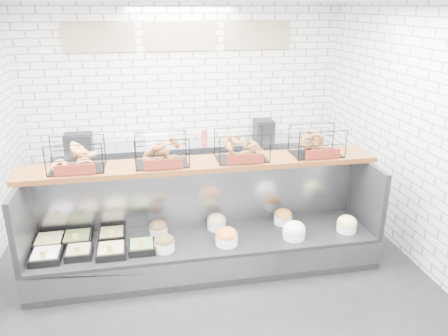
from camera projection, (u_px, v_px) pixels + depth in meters
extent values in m
plane|color=black|center=(211.00, 280.00, 4.98)|extent=(5.50, 5.50, 0.00)
cube|color=white|center=(183.00, 101.00, 6.99)|extent=(5.00, 0.02, 3.00)
cube|color=white|center=(429.00, 143.00, 4.89)|extent=(0.02, 5.50, 3.00)
cube|color=tan|center=(99.00, 38.00, 6.40)|extent=(1.05, 0.03, 0.42)
cube|color=tan|center=(181.00, 37.00, 6.61)|extent=(1.05, 0.03, 0.42)
cube|color=tan|center=(257.00, 36.00, 6.82)|extent=(1.05, 0.03, 0.42)
cube|color=black|center=(207.00, 251.00, 5.19)|extent=(4.00, 0.90, 0.40)
cube|color=#93969B|center=(213.00, 270.00, 4.78)|extent=(4.00, 0.03, 0.28)
cube|color=#93969B|center=(201.00, 192.00, 5.36)|extent=(4.00, 0.08, 0.80)
cube|color=black|center=(23.00, 221.00, 4.63)|extent=(0.06, 0.90, 0.80)
cube|color=black|center=(366.00, 193.00, 5.32)|extent=(0.06, 0.90, 0.80)
cube|color=black|center=(46.00, 257.00, 4.64)|extent=(0.32, 0.32, 0.08)
cube|color=silver|center=(46.00, 254.00, 4.63)|extent=(0.27, 0.27, 0.04)
cube|color=#ECC052|center=(43.00, 255.00, 4.51)|extent=(0.06, 0.01, 0.08)
cube|color=black|center=(50.00, 242.00, 4.93)|extent=(0.32, 0.32, 0.08)
cube|color=#DCC387|center=(49.00, 239.00, 4.92)|extent=(0.27, 0.27, 0.04)
cube|color=#ECC052|center=(47.00, 240.00, 4.80)|extent=(0.06, 0.01, 0.08)
cube|color=black|center=(79.00, 253.00, 4.71)|extent=(0.28, 0.28, 0.08)
cube|color=tan|center=(79.00, 250.00, 4.70)|extent=(0.24, 0.24, 0.04)
cube|color=#ECC052|center=(77.00, 250.00, 4.59)|extent=(0.06, 0.01, 0.08)
cube|color=black|center=(77.00, 239.00, 4.99)|extent=(0.32, 0.32, 0.08)
cube|color=olive|center=(77.00, 236.00, 4.98)|extent=(0.27, 0.27, 0.04)
cube|color=#ECC052|center=(75.00, 237.00, 4.86)|extent=(0.06, 0.01, 0.08)
cube|color=black|center=(111.00, 251.00, 4.74)|extent=(0.31, 0.31, 0.08)
cube|color=tan|center=(111.00, 249.00, 4.73)|extent=(0.27, 0.27, 0.04)
cube|color=#ECC052|center=(110.00, 249.00, 4.61)|extent=(0.06, 0.01, 0.08)
cube|color=black|center=(112.00, 235.00, 5.07)|extent=(0.30, 0.30, 0.08)
cube|color=tan|center=(112.00, 233.00, 5.06)|extent=(0.25, 0.25, 0.04)
cube|color=#ECC052|center=(111.00, 233.00, 4.94)|extent=(0.06, 0.01, 0.08)
cube|color=black|center=(142.00, 247.00, 4.82)|extent=(0.29, 0.29, 0.08)
cube|color=#6F914A|center=(142.00, 245.00, 4.81)|extent=(0.25, 0.25, 0.04)
cube|color=#ECC052|center=(141.00, 245.00, 4.69)|extent=(0.06, 0.01, 0.08)
cylinder|color=white|center=(164.00, 246.00, 4.82)|extent=(0.23, 0.23, 0.11)
ellipsoid|color=brown|center=(164.00, 241.00, 4.80)|extent=(0.22, 0.22, 0.16)
cylinder|color=white|center=(159.00, 231.00, 5.14)|extent=(0.21, 0.21, 0.11)
ellipsoid|color=brown|center=(158.00, 226.00, 5.12)|extent=(0.21, 0.21, 0.15)
cylinder|color=white|center=(227.00, 240.00, 4.95)|extent=(0.26, 0.26, 0.11)
ellipsoid|color=orange|center=(227.00, 235.00, 4.92)|extent=(0.25, 0.25, 0.18)
cylinder|color=white|center=(216.00, 224.00, 5.29)|extent=(0.23, 0.23, 0.11)
ellipsoid|color=#D5B483|center=(216.00, 220.00, 5.27)|extent=(0.22, 0.22, 0.16)
cylinder|color=white|center=(294.00, 233.00, 5.08)|extent=(0.26, 0.26, 0.11)
ellipsoid|color=white|center=(294.00, 229.00, 5.06)|extent=(0.26, 0.26, 0.18)
cylinder|color=white|center=(283.00, 219.00, 5.42)|extent=(0.22, 0.22, 0.11)
ellipsoid|color=orange|center=(283.00, 215.00, 5.40)|extent=(0.22, 0.22, 0.15)
cylinder|color=white|center=(347.00, 227.00, 5.23)|extent=(0.24, 0.24, 0.11)
ellipsoid|color=#FAF180|center=(347.00, 222.00, 5.21)|extent=(0.23, 0.23, 0.16)
cube|color=#512A11|center=(203.00, 164.00, 5.03)|extent=(4.10, 0.50, 0.06)
cube|color=black|center=(76.00, 155.00, 4.72)|extent=(0.60, 0.38, 0.34)
cube|color=maroon|center=(75.00, 170.00, 4.57)|extent=(0.42, 0.02, 0.11)
cube|color=black|center=(162.00, 150.00, 4.88)|extent=(0.60, 0.38, 0.34)
cube|color=maroon|center=(163.00, 164.00, 4.73)|extent=(0.42, 0.02, 0.11)
cube|color=black|center=(242.00, 145.00, 5.04)|extent=(0.60, 0.38, 0.34)
cube|color=maroon|center=(246.00, 159.00, 4.89)|extent=(0.42, 0.02, 0.11)
cube|color=black|center=(317.00, 141.00, 5.20)|extent=(0.60, 0.38, 0.34)
cube|color=maroon|center=(323.00, 154.00, 5.05)|extent=(0.42, 0.02, 0.11)
cube|color=#93969B|center=(187.00, 170.00, 7.06)|extent=(4.00, 0.60, 0.90)
cube|color=black|center=(78.00, 142.00, 6.57)|extent=(0.40, 0.30, 0.24)
cube|color=silver|center=(157.00, 138.00, 6.83)|extent=(0.35, 0.28, 0.18)
cylinder|color=#C7313D|center=(205.00, 137.00, 6.84)|extent=(0.09, 0.09, 0.22)
cube|color=black|center=(264.00, 129.00, 7.12)|extent=(0.30, 0.30, 0.30)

